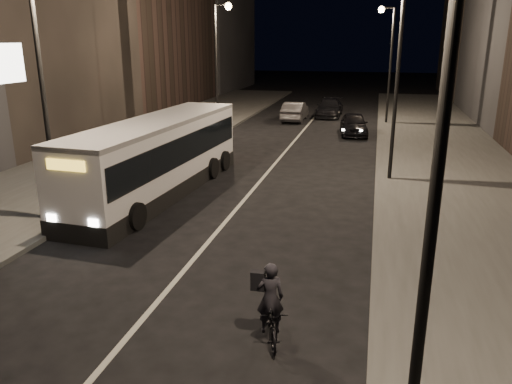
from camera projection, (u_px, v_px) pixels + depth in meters
The scene contains 13 objects.
ground at pixel (162, 297), 12.30m from camera, with size 180.00×180.00×0.00m, color black.
sidewalk_right at pixel (452, 173), 23.39m from camera, with size 7.00×70.00×0.16m, color #363634.
sidewalk_left at pixel (122, 154), 27.19m from camera, with size 7.00×70.00×0.16m, color #363634.
streetlight_right_near at pixel (421, 104), 5.82m from camera, with size 1.20×0.44×8.12m.
streetlight_right_mid at pixel (392, 57), 20.69m from camera, with size 1.20×0.44×8.12m.
streetlight_right_far at pixel (388, 49), 35.56m from camera, with size 1.20×0.44×8.12m.
streetlight_left_near at pixel (47, 63), 15.64m from camera, with size 1.20×0.44×8.12m.
streetlight_left_far at pixel (220, 51), 32.36m from camera, with size 1.20×0.44×8.12m.
city_bus at pixel (158, 154), 20.07m from camera, with size 3.20×11.39×3.04m.
cyclist_on_bicycle at pixel (271, 315), 10.33m from camera, with size 1.02×1.70×1.85m.
car_near at pixel (354, 124), 32.83m from camera, with size 1.69×4.20×1.43m, color black.
car_mid at pixel (295, 111), 38.51m from camera, with size 1.55×4.45×1.47m, color #363538.
car_far at pixel (329, 108), 40.68m from camera, with size 1.97×4.86×1.41m, color black.
Camera 1 is at (4.83, -10.15, 6.09)m, focal length 35.00 mm.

